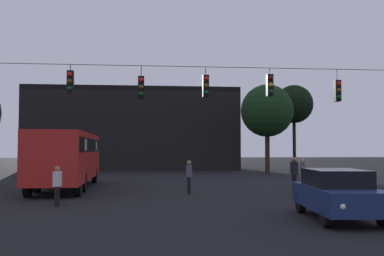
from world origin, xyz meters
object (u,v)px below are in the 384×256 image
at_px(city_bus, 68,154).
at_px(pedestrian_near_bus, 57,184).
at_px(tree_behind_building, 294,104).
at_px(pedestrian_crossing_right, 294,172).
at_px(pedestrian_crossing_left, 189,175).
at_px(tree_right_far, 267,111).
at_px(pedestrian_crossing_center, 303,176).
at_px(car_near_right, 337,193).

relative_size(city_bus, pedestrian_near_bus, 7.32).
bearing_deg(tree_behind_building, city_bus, -135.68).
relative_size(pedestrian_crossing_right, tree_behind_building, 0.20).
xyz_separation_m(pedestrian_crossing_right, pedestrian_near_bus, (-10.69, -4.44, -0.15)).
height_order(pedestrian_crossing_left, tree_right_far, tree_right_far).
bearing_deg(tree_right_far, pedestrian_crossing_right, -100.92).
bearing_deg(tree_behind_building, pedestrian_crossing_right, -108.56).
bearing_deg(pedestrian_crossing_center, pedestrian_near_bus, -170.95).
bearing_deg(pedestrian_near_bus, pedestrian_crossing_right, 22.57).
distance_m(city_bus, tree_right_far, 20.75).
bearing_deg(city_bus, tree_right_far, 42.98).
bearing_deg(pedestrian_crossing_center, tree_right_far, 79.01).
relative_size(car_near_right, tree_behind_building, 0.52).
relative_size(city_bus, pedestrian_crossing_right, 6.32).
height_order(pedestrian_crossing_center, pedestrian_near_bus, pedestrian_crossing_center).
distance_m(pedestrian_crossing_left, pedestrian_near_bus, 6.88).
bearing_deg(pedestrian_crossing_left, city_bus, 151.63).
xyz_separation_m(city_bus, tree_right_far, (14.94, 13.93, 3.67)).
distance_m(car_near_right, pedestrian_crossing_right, 8.63).
xyz_separation_m(pedestrian_crossing_left, pedestrian_near_bus, (-5.39, -4.27, -0.06)).
height_order(city_bus, tree_behind_building, tree_behind_building).
bearing_deg(tree_right_far, city_bus, -137.02).
height_order(pedestrian_crossing_center, pedestrian_crossing_right, pedestrian_crossing_right).
height_order(city_bus, pedestrian_crossing_left, city_bus).
bearing_deg(city_bus, pedestrian_crossing_center, -28.80).
height_order(car_near_right, pedestrian_crossing_left, pedestrian_crossing_left).
relative_size(city_bus, car_near_right, 2.48).
height_order(car_near_right, tree_behind_building, tree_behind_building).
height_order(pedestrian_crossing_left, pedestrian_crossing_right, pedestrian_crossing_right).
bearing_deg(car_near_right, pedestrian_crossing_left, 114.55).
distance_m(pedestrian_crossing_right, tree_behind_building, 23.59).
distance_m(pedestrian_crossing_center, tree_right_far, 20.88).
xyz_separation_m(pedestrian_near_bus, tree_right_far, (14.00, 21.62, 4.69)).
height_order(car_near_right, tree_right_far, tree_right_far).
relative_size(car_near_right, pedestrian_crossing_left, 2.79).
xyz_separation_m(city_bus, tree_behind_building, (18.92, 18.48, 4.72)).
bearing_deg(car_near_right, city_bus, 130.80).
xyz_separation_m(pedestrian_crossing_left, pedestrian_crossing_right, (5.29, 0.17, 0.10)).
distance_m(car_near_right, pedestrian_near_bus, 10.05).
distance_m(pedestrian_crossing_left, tree_right_far, 19.91).
bearing_deg(tree_right_far, pedestrian_near_bus, -122.93).
xyz_separation_m(pedestrian_crossing_center, tree_behind_building, (7.87, 24.56, 5.61)).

